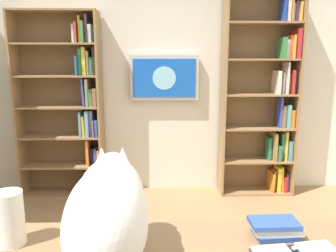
# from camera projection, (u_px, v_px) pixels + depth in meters

# --- Properties ---
(wall_back) EXTENTS (4.52, 0.06, 2.70)m
(wall_back) POSITION_uv_depth(u_px,v_px,m) (160.00, 71.00, 3.71)
(wall_back) COLOR silver
(wall_back) RESTS_ON ground
(bookshelf_left) EXTENTS (0.80, 0.28, 2.22)m
(bookshelf_left) POSITION_uv_depth(u_px,v_px,m) (267.00, 96.00, 3.62)
(bookshelf_left) COLOR #937047
(bookshelf_left) RESTS_ON ground
(bookshelf_right) EXTENTS (0.89, 0.28, 1.97)m
(bookshelf_right) POSITION_uv_depth(u_px,v_px,m) (70.00, 106.00, 3.60)
(bookshelf_right) COLOR #937047
(bookshelf_right) RESTS_ON ground
(wall_mounted_tv) EXTENTS (0.74, 0.07, 0.48)m
(wall_mounted_tv) POSITION_uv_depth(u_px,v_px,m) (164.00, 78.00, 3.64)
(wall_mounted_tv) COLOR #B7B7BC
(cat) EXTENTS (0.29, 0.63, 0.40)m
(cat) POSITION_uv_depth(u_px,v_px,m) (109.00, 212.00, 1.18)
(cat) COLOR white
(cat) RESTS_ON desk
(paper_towel_roll) EXTENTS (0.11, 0.11, 0.22)m
(paper_towel_roll) POSITION_uv_depth(u_px,v_px,m) (10.00, 218.00, 1.33)
(paper_towel_roll) COLOR white
(paper_towel_roll) RESTS_ON desk
(desk_book_stack) EXTENTS (0.21, 0.13, 0.07)m
(desk_book_stack) POSITION_uv_depth(u_px,v_px,m) (276.00, 228.00, 1.40)
(desk_book_stack) COLOR #2D4C93
(desk_book_stack) RESTS_ON desk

